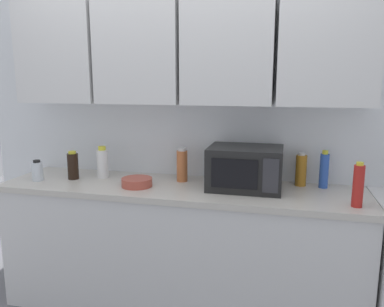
{
  "coord_description": "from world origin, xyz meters",
  "views": [
    {
      "loc": [
        0.69,
        -2.7,
        1.6
      ],
      "look_at": [
        0.08,
        -0.25,
        1.12
      ],
      "focal_mm": 35.35,
      "sensor_mm": 36.0,
      "label": 1
    }
  ],
  "objects_px": {
    "bottle_clear_tall": "(37,171)",
    "bottle_soy_dark": "(73,166)",
    "bottle_spice_jar": "(182,165)",
    "microwave": "(245,168)",
    "bottle_red_sauce": "(358,186)",
    "bowl_ceramic_small": "(137,182)",
    "bottle_blue_cleaner": "(324,170)",
    "bottle_amber_vinegar": "(301,170)",
    "bottle_white_jar": "(103,163)"
  },
  "relations": [
    {
      "from": "bottle_amber_vinegar",
      "to": "bottle_white_jar",
      "type": "height_order",
      "value": "bottle_white_jar"
    },
    {
      "from": "bottle_white_jar",
      "to": "bottle_spice_jar",
      "type": "xyz_separation_m",
      "value": [
        0.6,
        0.04,
        0.01
      ]
    },
    {
      "from": "bottle_white_jar",
      "to": "bottle_clear_tall",
      "type": "bearing_deg",
      "value": -155.08
    },
    {
      "from": "bottle_clear_tall",
      "to": "bottle_white_jar",
      "type": "bearing_deg",
      "value": 24.92
    },
    {
      "from": "microwave",
      "to": "bottle_amber_vinegar",
      "type": "bearing_deg",
      "value": 23.69
    },
    {
      "from": "bottle_amber_vinegar",
      "to": "bottle_white_jar",
      "type": "bearing_deg",
      "value": -175.01
    },
    {
      "from": "bottle_blue_cleaner",
      "to": "bottle_spice_jar",
      "type": "xyz_separation_m",
      "value": [
        -0.97,
        -0.06,
        -0.0
      ]
    },
    {
      "from": "bottle_clear_tall",
      "to": "bottle_red_sauce",
      "type": "bearing_deg",
      "value": -1.86
    },
    {
      "from": "microwave",
      "to": "bottle_clear_tall",
      "type": "xyz_separation_m",
      "value": [
        -1.47,
        -0.16,
        -0.07
      ]
    },
    {
      "from": "microwave",
      "to": "bottle_blue_cleaner",
      "type": "bearing_deg",
      "value": 15.41
    },
    {
      "from": "microwave",
      "to": "bottle_soy_dark",
      "type": "distance_m",
      "value": 1.25
    },
    {
      "from": "bottle_red_sauce",
      "to": "bowl_ceramic_small",
      "type": "height_order",
      "value": "bottle_red_sauce"
    },
    {
      "from": "microwave",
      "to": "bottle_spice_jar",
      "type": "height_order",
      "value": "microwave"
    },
    {
      "from": "bottle_clear_tall",
      "to": "bowl_ceramic_small",
      "type": "bearing_deg",
      "value": 2.11
    },
    {
      "from": "bottle_white_jar",
      "to": "bottle_red_sauce",
      "type": "bearing_deg",
      "value": -8.71
    },
    {
      "from": "bottle_blue_cleaner",
      "to": "microwave",
      "type": "bearing_deg",
      "value": -164.59
    },
    {
      "from": "bottle_soy_dark",
      "to": "bottle_spice_jar",
      "type": "distance_m",
      "value": 0.8
    },
    {
      "from": "bottle_amber_vinegar",
      "to": "bowl_ceramic_small",
      "type": "bearing_deg",
      "value": -165.01
    },
    {
      "from": "bowl_ceramic_small",
      "to": "bottle_spice_jar",
      "type": "bearing_deg",
      "value": 38.17
    },
    {
      "from": "bottle_blue_cleaner",
      "to": "bottle_red_sauce",
      "type": "distance_m",
      "value": 0.4
    },
    {
      "from": "bottle_amber_vinegar",
      "to": "bottle_red_sauce",
      "type": "distance_m",
      "value": 0.49
    },
    {
      "from": "bottle_white_jar",
      "to": "microwave",
      "type": "bearing_deg",
      "value": -1.93
    },
    {
      "from": "microwave",
      "to": "bottle_red_sauce",
      "type": "bearing_deg",
      "value": -18.96
    },
    {
      "from": "bottle_clear_tall",
      "to": "bottle_soy_dark",
      "type": "height_order",
      "value": "bottle_soy_dark"
    },
    {
      "from": "bottle_amber_vinegar",
      "to": "bottle_blue_cleaner",
      "type": "distance_m",
      "value": 0.15
    },
    {
      "from": "bottle_blue_cleaner",
      "to": "bottle_clear_tall",
      "type": "bearing_deg",
      "value": -171.43
    },
    {
      "from": "bottle_soy_dark",
      "to": "bottle_white_jar",
      "type": "bearing_deg",
      "value": 25.61
    },
    {
      "from": "bottle_soy_dark",
      "to": "bottle_red_sauce",
      "type": "relative_size",
      "value": 0.79
    },
    {
      "from": "microwave",
      "to": "bottle_white_jar",
      "type": "xyz_separation_m",
      "value": [
        -1.05,
        0.04,
        -0.03
      ]
    },
    {
      "from": "bottle_amber_vinegar",
      "to": "bottle_white_jar",
      "type": "xyz_separation_m",
      "value": [
        -1.42,
        -0.12,
        0.0
      ]
    },
    {
      "from": "bottle_soy_dark",
      "to": "bottle_blue_cleaner",
      "type": "bearing_deg",
      "value": 6.39
    },
    {
      "from": "bottle_clear_tall",
      "to": "bottle_red_sauce",
      "type": "xyz_separation_m",
      "value": [
        2.13,
        -0.07,
        0.05
      ]
    },
    {
      "from": "bottle_white_jar",
      "to": "bowl_ceramic_small",
      "type": "xyz_separation_m",
      "value": [
        0.34,
        -0.17,
        -0.08
      ]
    },
    {
      "from": "bottle_clear_tall",
      "to": "bottle_white_jar",
      "type": "distance_m",
      "value": 0.46
    },
    {
      "from": "bottle_white_jar",
      "to": "bottle_blue_cleaner",
      "type": "relative_size",
      "value": 0.92
    },
    {
      "from": "bottle_soy_dark",
      "to": "bowl_ceramic_small",
      "type": "xyz_separation_m",
      "value": [
        0.53,
        -0.07,
        -0.07
      ]
    },
    {
      "from": "bottle_amber_vinegar",
      "to": "bottle_clear_tall",
      "type": "distance_m",
      "value": 1.86
    },
    {
      "from": "bottle_soy_dark",
      "to": "bowl_ceramic_small",
      "type": "bearing_deg",
      "value": -8.05
    },
    {
      "from": "bottle_amber_vinegar",
      "to": "bottle_blue_cleaner",
      "type": "xyz_separation_m",
      "value": [
        0.15,
        -0.02,
        0.01
      ]
    },
    {
      "from": "bottle_spice_jar",
      "to": "bowl_ceramic_small",
      "type": "bearing_deg",
      "value": -141.83
    },
    {
      "from": "bottle_red_sauce",
      "to": "bottle_blue_cleaner",
      "type": "bearing_deg",
      "value": 112.25
    },
    {
      "from": "bottle_clear_tall",
      "to": "bottle_spice_jar",
      "type": "height_order",
      "value": "bottle_spice_jar"
    },
    {
      "from": "bottle_soy_dark",
      "to": "bottle_red_sauce",
      "type": "distance_m",
      "value": 1.91
    },
    {
      "from": "bottle_soy_dark",
      "to": "bottle_blue_cleaner",
      "type": "xyz_separation_m",
      "value": [
        1.75,
        0.2,
        0.02
      ]
    },
    {
      "from": "bottle_red_sauce",
      "to": "bottle_clear_tall",
      "type": "bearing_deg",
      "value": 178.14
    },
    {
      "from": "bowl_ceramic_small",
      "to": "microwave",
      "type": "bearing_deg",
      "value": 10.28
    },
    {
      "from": "bottle_blue_cleaner",
      "to": "bottle_amber_vinegar",
      "type": "bearing_deg",
      "value": 172.72
    },
    {
      "from": "bottle_amber_vinegar",
      "to": "bottle_red_sauce",
      "type": "height_order",
      "value": "bottle_red_sauce"
    },
    {
      "from": "bowl_ceramic_small",
      "to": "bottle_red_sauce",
      "type": "bearing_deg",
      "value": -4.01
    },
    {
      "from": "microwave",
      "to": "bottle_red_sauce",
      "type": "relative_size",
      "value": 1.84
    }
  ]
}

